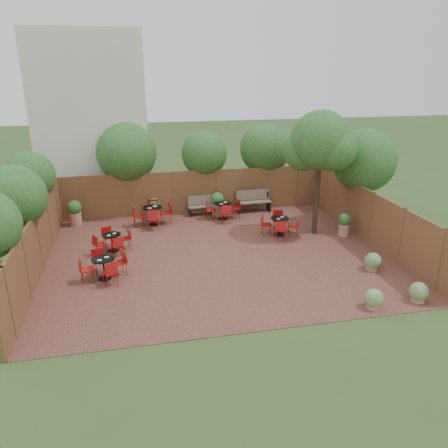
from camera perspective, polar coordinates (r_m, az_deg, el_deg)
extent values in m
plane|color=#354F23|center=(15.95, -0.86, -4.07)|extent=(80.00, 80.00, 0.00)
cube|color=#3E1E19|center=(15.95, -0.86, -4.04)|extent=(12.00, 10.00, 0.02)
cube|color=brown|center=(20.26, -3.63, 4.19)|extent=(12.00, 0.08, 2.00)
cube|color=brown|center=(15.65, -22.99, -2.27)|extent=(0.08, 10.00, 2.00)
cube|color=brown|center=(17.66, 18.59, 0.76)|extent=(0.08, 10.00, 2.00)
cube|color=beige|center=(22.50, -16.70, 12.79)|extent=(5.00, 4.00, 8.00)
sphere|color=#23531B|center=(18.14, -23.92, 5.71)|extent=(1.86, 1.86, 1.86)
sphere|color=#23531B|center=(15.27, -25.63, 3.20)|extent=(2.01, 2.01, 2.01)
sphere|color=#23531B|center=(20.34, -12.54, 9.03)|extent=(2.66, 2.66, 2.66)
sphere|color=#23531B|center=(20.53, -2.59, 9.09)|extent=(2.10, 2.10, 2.10)
sphere|color=#23531B|center=(21.39, 5.38, 9.73)|extent=(2.42, 2.42, 2.42)
sphere|color=#23531B|center=(19.17, 17.78, 7.86)|extent=(2.61, 2.61, 2.61)
cylinder|color=black|center=(17.75, 12.04, 4.87)|extent=(0.23, 0.23, 3.97)
sphere|color=#23531B|center=(17.38, 12.46, 10.57)|extent=(2.30, 2.30, 2.30)
sphere|color=#23531B|center=(17.62, 10.32, 9.39)|extent=(1.61, 1.61, 1.61)
sphere|color=#23531B|center=(17.24, 14.17, 9.42)|extent=(1.68, 1.68, 1.68)
cube|color=brown|center=(20.04, -2.62, 2.32)|extent=(1.45, 0.52, 0.05)
cube|color=brown|center=(20.14, -2.72, 3.18)|extent=(1.43, 0.20, 0.43)
cube|color=black|center=(20.01, -4.44, 1.60)|extent=(0.09, 0.43, 0.38)
cube|color=black|center=(20.21, -0.80, 1.85)|extent=(0.09, 0.43, 0.38)
cube|color=brown|center=(20.52, 3.90, 2.88)|extent=(1.63, 0.54, 0.05)
cube|color=brown|center=(20.63, 3.76, 3.82)|extent=(1.62, 0.18, 0.49)
cube|color=black|center=(20.41, 1.91, 2.09)|extent=(0.08, 0.49, 0.43)
cube|color=black|center=(20.79, 5.83, 2.34)|extent=(0.08, 0.49, 0.43)
cylinder|color=black|center=(16.74, -14.24, -3.39)|extent=(0.39, 0.39, 0.03)
cylinder|color=black|center=(16.62, -14.33, -2.39)|extent=(0.04, 0.04, 0.62)
cylinder|color=black|center=(16.51, -14.42, -1.36)|extent=(0.68, 0.68, 0.03)
cube|color=white|center=(16.56, -14.05, -1.18)|extent=(0.15, 0.13, 0.01)
cube|color=white|center=(16.41, -14.75, -1.45)|extent=(0.15, 0.13, 0.01)
cylinder|color=black|center=(14.73, -15.23, -6.82)|extent=(0.42, 0.42, 0.03)
cylinder|color=black|center=(14.58, -15.35, -5.63)|extent=(0.05, 0.05, 0.67)
cylinder|color=black|center=(14.44, -15.47, -4.40)|extent=(0.72, 0.72, 0.03)
cube|color=white|center=(14.49, -15.02, -4.18)|extent=(0.16, 0.13, 0.01)
cube|color=white|center=(14.34, -15.88, -4.54)|extent=(0.16, 0.13, 0.01)
cylinder|color=black|center=(17.90, 7.19, -1.36)|extent=(0.43, 0.43, 0.03)
cylinder|color=black|center=(17.78, 7.24, -0.32)|extent=(0.05, 0.05, 0.68)
cylinder|color=black|center=(17.66, 7.29, 0.74)|extent=(0.74, 0.74, 0.03)
cube|color=white|center=(17.76, 7.57, 0.92)|extent=(0.15, 0.12, 0.01)
cube|color=white|center=(17.52, 7.11, 0.67)|extent=(0.15, 0.12, 0.01)
cylinder|color=black|center=(19.10, -9.21, -0.07)|extent=(0.47, 0.47, 0.03)
cylinder|color=black|center=(18.97, -9.27, 1.01)|extent=(0.05, 0.05, 0.75)
cylinder|color=black|center=(18.85, -9.34, 2.12)|extent=(0.81, 0.81, 0.03)
cube|color=white|center=(18.93, -8.97, 2.29)|extent=(0.16, 0.12, 0.02)
cube|color=white|center=(18.72, -9.64, 2.05)|extent=(0.16, 0.12, 0.02)
cylinder|color=black|center=(19.59, -0.11, 0.71)|extent=(0.44, 0.44, 0.03)
cylinder|color=black|center=(19.48, -0.11, 1.69)|extent=(0.05, 0.05, 0.70)
cylinder|color=black|center=(19.37, -0.11, 2.70)|extent=(0.76, 0.76, 0.03)
cube|color=white|center=(19.46, 0.19, 2.85)|extent=(0.14, 0.10, 0.01)
cube|color=white|center=(19.23, -0.33, 2.64)|extent=(0.14, 0.10, 0.01)
cylinder|color=#9D6A4E|center=(19.91, -9.01, 1.47)|extent=(0.42, 0.42, 0.49)
sphere|color=#23531B|center=(19.78, -9.08, 2.66)|extent=(0.51, 0.51, 0.51)
cylinder|color=#9D6A4E|center=(19.95, -0.87, 1.89)|extent=(0.49, 0.49, 0.57)
sphere|color=#23531B|center=(19.80, -0.88, 3.28)|extent=(0.59, 0.59, 0.59)
cylinder|color=#9D6A4E|center=(19.77, -18.70, 0.64)|extent=(0.50, 0.50, 0.58)
sphere|color=#23531B|center=(19.62, -18.87, 2.06)|extent=(0.60, 0.60, 0.60)
cylinder|color=#9D6A4E|center=(18.27, 15.30, -0.71)|extent=(0.43, 0.43, 0.49)
sphere|color=#23531B|center=(18.13, 15.42, 0.58)|extent=(0.51, 0.51, 0.51)
cylinder|color=#9D6A4E|center=(14.11, 23.86, -8.82)|extent=(0.40, 0.40, 0.18)
sphere|color=#5A8042|center=(14.00, 23.99, -8.00)|extent=(0.54, 0.54, 0.54)
cylinder|color=#9D6A4E|center=(13.29, 18.79, -9.94)|extent=(0.39, 0.39, 0.18)
sphere|color=#5A8042|center=(13.19, 18.90, -9.10)|extent=(0.53, 0.53, 0.53)
cylinder|color=#9D6A4E|center=(15.60, 18.68, -5.33)|extent=(0.41, 0.41, 0.18)
sphere|color=#5A8042|center=(15.50, 18.78, -4.56)|extent=(0.55, 0.55, 0.55)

